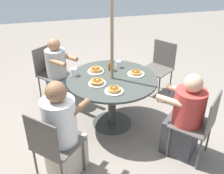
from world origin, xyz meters
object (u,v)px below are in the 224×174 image
Objects in this scene: pancake_plate_d at (136,73)px; pancake_plate_b at (96,70)px; diner_north at (63,134)px; patio_chair_west at (51,70)px; syrup_bottle at (111,66)px; diner_west at (58,74)px; patio_chair_north at (52,144)px; pancake_plate_c at (114,90)px; pancake_plate_a at (97,82)px; patio_chair_south at (160,65)px; coffee_cup at (74,72)px; patio_table at (112,87)px; patio_chair_east at (200,122)px; diner_east at (185,119)px; drinking_glass_a at (118,64)px.

pancake_plate_b is at bearing 67.81° from pancake_plate_d.
patio_chair_west is (1.70, 0.07, -0.02)m from diner_north.
diner_west is at bearing 52.54° from syrup_bottle.
patio_chair_north is 1.54m from pancake_plate_d.
pancake_plate_c is at bearing -169.32° from pancake_plate_b.
pancake_plate_a is 0.36m from pancake_plate_b.
patio_chair_south is 1.61m from coffee_cup.
pancake_plate_a is at bearing 117.28° from patio_table.
patio_chair_north is 1.19m from coffee_cup.
patio_chair_east reaches higher than pancake_plate_b.
diner_north reaches higher than diner_east.
diner_west is at bearing 128.43° from patio_chair_north.
diner_north is at bearing 165.51° from coffee_cup.
coffee_cup is at bearing 67.95° from diner_west.
pancake_plate_c is 2.22× the size of coffee_cup.
syrup_bottle is at bearing 80.90° from diner_east.
diner_east is (0.10, -1.57, -0.03)m from patio_chair_north.
pancake_plate_b is at bearing 102.94° from patio_chair_north.
diner_north is 11.83× the size of drinking_glass_a.
patio_chair_south is at bearing -44.41° from pancake_plate_d.
patio_chair_west is at bearing 23.34° from coffee_cup.
patio_table is 11.84× the size of coffee_cup.
pancake_plate_a is (0.80, 1.06, 0.25)m from patio_chair_east.
pancake_plate_b is 2.22× the size of coffee_cup.
pancake_plate_a reaches higher than patio_table.
pancake_plate_b is at bearing 88.67° from diner_east.
coffee_cup is at bearing 97.43° from patio_chair_east.
diner_west reaches higher than patio_chair_west.
diner_east is 1.22× the size of patio_chair_south.
patio_chair_north is at bearing 140.49° from pancake_plate_a.
patio_chair_north is 1.48m from syrup_bottle.
patio_chair_south is 0.83× the size of diner_west.
pancake_plate_c is 0.57m from pancake_plate_d.
diner_north is at bearing 125.94° from pancake_plate_d.
patio_table is at bearing 90.00° from diner_north.
diner_west is 0.97m from syrup_bottle.
diner_north is 1.31× the size of patio_chair_east.
diner_west is 0.70m from coffee_cup.
drinking_glass_a is (0.11, -0.66, -0.00)m from coffee_cup.
diner_west is (0.81, 0.69, -0.11)m from patio_table.
pancake_plate_c is (0.40, -0.68, 0.23)m from diner_north.
patio_chair_east is at bearing -121.80° from pancake_plate_c.
patio_chair_north reaches higher than pancake_plate_b.
patio_chair_west is (0.23, 1.82, 0.00)m from patio_chair_south.
pancake_plate_b reaches higher than patio_table.
patio_table is 0.30m from pancake_plate_a.
pancake_plate_a is at bearing 143.42° from syrup_bottle.
patio_chair_west is at bearing 89.24° from patio_chair_east.
diner_east reaches higher than drinking_glass_a.
pancake_plate_c is at bearing 106.03° from patio_chair_east.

